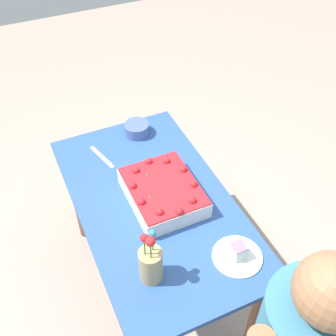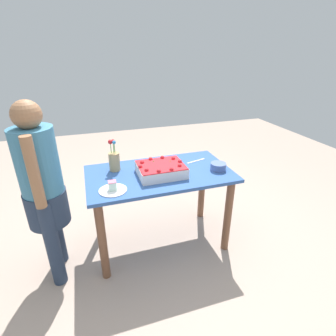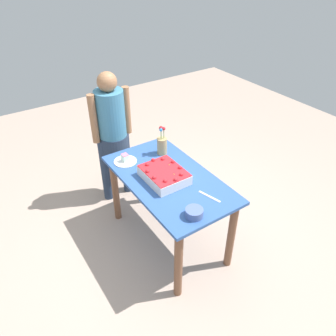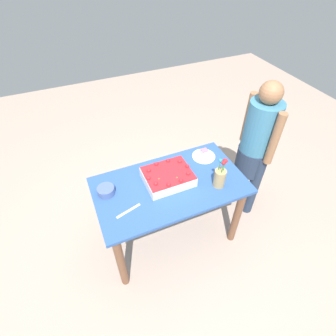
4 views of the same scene
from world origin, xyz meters
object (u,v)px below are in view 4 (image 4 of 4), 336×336
(serving_plate_with_slice, at_px, (204,155))
(person_standing, at_px, (256,144))
(sheet_cake, at_px, (168,176))
(fruit_bowl, at_px, (106,191))
(cake_knife, at_px, (129,211))
(flower_vase, at_px, (220,177))

(serving_plate_with_slice, xyz_separation_m, person_standing, (0.50, -0.11, 0.05))
(sheet_cake, relative_size, fruit_bowl, 2.85)
(cake_knife, bearing_deg, person_standing, 173.91)
(serving_plate_with_slice, bearing_deg, sheet_cake, -160.31)
(serving_plate_with_slice, relative_size, fruit_bowl, 1.55)
(serving_plate_with_slice, height_order, cake_knife, serving_plate_with_slice)
(flower_vase, relative_size, fruit_bowl, 2.07)
(serving_plate_with_slice, relative_size, cake_knife, 1.03)
(sheet_cake, bearing_deg, person_standing, 2.54)
(serving_plate_with_slice, xyz_separation_m, flower_vase, (-0.07, -0.38, 0.08))
(serving_plate_with_slice, relative_size, flower_vase, 0.75)
(sheet_cake, bearing_deg, fruit_bowl, 172.72)
(flower_vase, distance_m, fruit_bowl, 0.94)
(fruit_bowl, bearing_deg, sheet_cake, -7.28)
(cake_knife, distance_m, flower_vase, 0.79)
(flower_vase, xyz_separation_m, person_standing, (0.57, 0.26, -0.02))
(serving_plate_with_slice, bearing_deg, cake_knife, -158.50)
(sheet_cake, xyz_separation_m, fruit_bowl, (-0.53, 0.07, -0.02))
(cake_knife, xyz_separation_m, person_standing, (1.36, 0.22, 0.07))
(person_standing, bearing_deg, serving_plate_with_slice, -12.74)
(serving_plate_with_slice, relative_size, person_standing, 0.15)
(fruit_bowl, distance_m, person_standing, 1.47)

